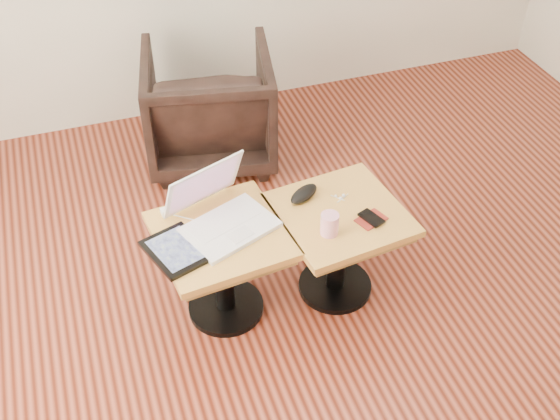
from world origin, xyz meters
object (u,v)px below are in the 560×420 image
object	(u,v)px
side_table_left	(222,253)
side_table_right	(339,232)
laptop	(221,214)
striped_cup	(330,224)
armchair	(209,107)

from	to	relation	value
side_table_left	side_table_right	bearing A→B (deg)	-10.39
side_table_right	laptop	size ratio (longest dim) A/B	1.24
side_table_right	laptop	bearing A→B (deg)	162.28
side_table_left	striped_cup	world-z (taller)	striped_cup
side_table_right	striped_cup	xyz separation A→B (m)	(-0.10, -0.11, 0.17)
striped_cup	armchair	xyz separation A→B (m)	(-0.18, 1.32, -0.20)
striped_cup	side_table_right	bearing A→B (deg)	48.60
laptop	side_table_left	bearing A→B (deg)	-131.35
laptop	armchair	size ratio (longest dim) A/B	0.66
side_table_right	striped_cup	size ratio (longest dim) A/B	5.97
side_table_left	laptop	distance (m)	0.18
laptop	armchair	distance (m)	1.16
striped_cup	side_table_left	bearing A→B (deg)	160.92
side_table_right	armchair	distance (m)	1.25
side_table_left	armchair	size ratio (longest dim) A/B	0.81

